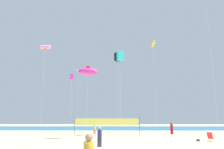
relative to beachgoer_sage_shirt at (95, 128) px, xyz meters
name	(u,v)px	position (x,y,z in m)	size (l,w,h in m)	color
ground_plane	(110,147)	(2.45, -13.45, -0.83)	(120.00, 120.00, 0.00)	#D1BC89
ocean_band	(113,128)	(2.45, 18.59, -0.82)	(120.00, 20.00, 0.01)	#1E6B99
beachgoer_sage_shirt	(95,128)	(0.00, 0.00, 0.00)	(0.35, 0.35, 1.55)	#EA7260
beachgoer_navy_shirt	(100,136)	(1.61, -13.43, 0.01)	(0.36, 0.36, 1.56)	#2D2D33
beachgoer_maroon_shirt	(172,128)	(10.90, -0.17, 0.07)	(0.38, 0.38, 1.68)	maroon
folding_beach_chair	(211,137)	(12.11, -9.65, -0.36)	(0.52, 0.65, 0.89)	red
volleyball_net	(107,122)	(1.76, -1.66, 0.82)	(8.87, 0.98, 2.40)	#4C4C51
beach_handbag	(198,140)	(11.00, -9.33, -0.71)	(0.28, 0.14, 0.22)	#2D2D33
kite_black_box	(118,57)	(3.41, 3.43, 11.52)	(1.20, 1.20, 13.05)	silver
kite_pink_tube	(45,47)	(-7.64, -0.47, 11.91)	(1.46, 0.75, 13.08)	silver
kite_cyan_box	(120,56)	(3.60, -3.52, 9.63)	(0.94, 0.94, 11.07)	silver
kite_yellow_tube	(153,44)	(8.95, 0.68, 12.79)	(0.49, 2.03, 13.87)	silver
kite_magenta_inflatable	(88,71)	(-0.21, -7.49, 6.62)	(2.51, 1.17, 8.09)	silver
kite_white_diamond	(78,71)	(-2.90, 1.87, 8.68)	(0.56, 0.57, 9.86)	silver
kite_magenta_box	(72,77)	(-4.64, 5.46, 8.51)	(0.58, 0.58, 9.81)	silver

